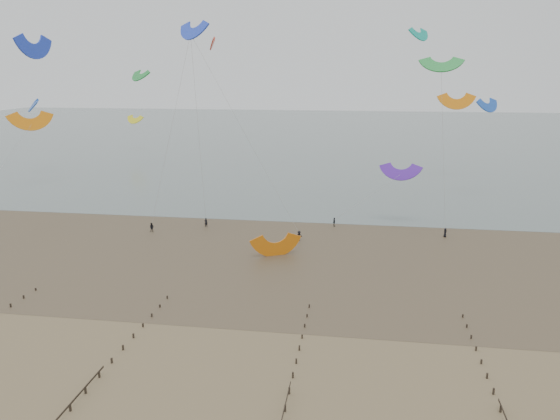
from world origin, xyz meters
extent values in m
plane|color=brown|center=(0.00, 0.00, 0.00)|extent=(500.00, 500.00, 0.00)
plane|color=#475654|center=(0.00, 200.00, 0.03)|extent=(500.00, 500.00, 0.00)
plane|color=#473A28|center=(0.00, 35.00, 0.01)|extent=(500.00, 500.00, 0.00)
ellipsoid|color=slate|center=(-18.00, 22.00, 0.01)|extent=(23.60, 14.36, 0.01)
ellipsoid|color=slate|center=(12.00, 38.00, 0.01)|extent=(33.64, 18.32, 0.01)
ellipsoid|color=slate|center=(-40.00, 40.00, 0.01)|extent=(26.95, 14.22, 0.01)
cube|color=black|center=(-32.00, 6.74, 0.20)|extent=(0.16, 0.16, 0.51)
cube|color=black|center=(-32.00, 9.37, 0.19)|extent=(0.16, 0.16, 0.48)
cube|color=black|center=(-32.00, 12.00, 0.17)|extent=(0.16, 0.16, 0.45)
cube|color=black|center=(-14.00, -11.68, 0.31)|extent=(0.16, 0.16, 0.71)
cube|color=black|center=(-14.00, -9.05, 0.29)|extent=(0.16, 0.16, 0.68)
cube|color=black|center=(-14.00, -6.42, 0.28)|extent=(0.16, 0.16, 0.65)
cube|color=black|center=(-14.00, -3.79, 0.26)|extent=(0.16, 0.16, 0.62)
cube|color=black|center=(-14.00, -1.16, 0.25)|extent=(0.16, 0.16, 0.59)
cube|color=black|center=(-14.00, 1.47, 0.23)|extent=(0.16, 0.16, 0.57)
cube|color=black|center=(-14.00, 4.11, 0.22)|extent=(0.16, 0.16, 0.54)
cube|color=black|center=(-14.00, 6.74, 0.20)|extent=(0.16, 0.16, 0.51)
cube|color=black|center=(-14.00, 9.37, 0.19)|extent=(0.16, 0.16, 0.48)
cube|color=black|center=(-14.00, 12.00, 0.17)|extent=(0.16, 0.16, 0.45)
cube|color=black|center=(4.00, -9.05, 0.29)|extent=(0.16, 0.16, 0.68)
cube|color=black|center=(4.00, -6.42, 0.28)|extent=(0.16, 0.16, 0.65)
cube|color=black|center=(4.00, -3.79, 0.26)|extent=(0.16, 0.16, 0.62)
cube|color=black|center=(4.00, -1.16, 0.25)|extent=(0.16, 0.16, 0.59)
cube|color=black|center=(4.00, 1.47, 0.23)|extent=(0.16, 0.16, 0.57)
cube|color=black|center=(4.00, 4.11, 0.22)|extent=(0.16, 0.16, 0.54)
cube|color=black|center=(4.00, 6.74, 0.20)|extent=(0.16, 0.16, 0.51)
cube|color=black|center=(4.00, 9.37, 0.19)|extent=(0.16, 0.16, 0.48)
cube|color=black|center=(4.00, 12.00, 0.17)|extent=(0.16, 0.16, 0.45)
cube|color=black|center=(22.00, -6.42, 0.28)|extent=(0.16, 0.16, 0.65)
cube|color=black|center=(22.00, -3.79, 0.26)|extent=(0.16, 0.16, 0.62)
cube|color=black|center=(22.00, -1.16, 0.25)|extent=(0.16, 0.16, 0.59)
cube|color=black|center=(22.00, 1.47, 0.23)|extent=(0.16, 0.16, 0.57)
cube|color=black|center=(22.00, 4.11, 0.22)|extent=(0.16, 0.16, 0.54)
cube|color=black|center=(22.00, 6.74, 0.20)|extent=(0.16, 0.16, 0.51)
cube|color=black|center=(22.00, 9.37, 0.19)|extent=(0.16, 0.16, 0.48)
cube|color=black|center=(22.00, 12.00, 0.17)|extent=(0.16, 0.16, 0.45)
imported|color=black|center=(-18.27, 44.45, 0.84)|extent=(0.63, 0.43, 1.69)
imported|color=black|center=(5.08, 48.26, 0.84)|extent=(0.46, 1.00, 1.68)
imported|color=black|center=(24.42, 44.50, 0.78)|extent=(0.59, 0.82, 1.57)
imported|color=black|center=(-0.33, 38.64, 0.86)|extent=(1.27, 1.05, 1.71)
imported|color=black|center=(-26.93, 39.90, 0.84)|extent=(0.86, 0.70, 1.68)
camera|label=1|loc=(9.58, -49.08, 27.97)|focal=35.00mm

